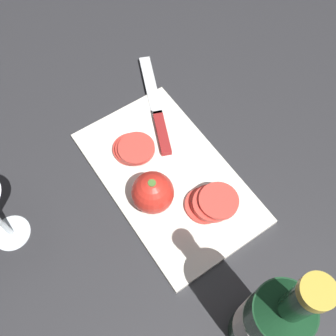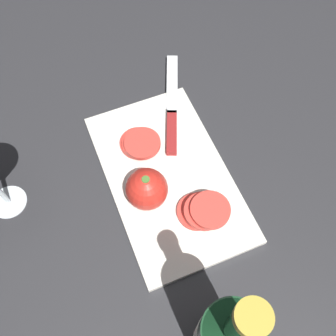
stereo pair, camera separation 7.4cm
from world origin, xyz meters
name	(u,v)px [view 1 (the left image)]	position (x,y,z in m)	size (l,w,h in m)	color
ground_plane	(175,166)	(0.00, 0.00, 0.00)	(3.00, 3.00, 0.00)	#28282B
cutting_board	(168,177)	(-0.01, 0.03, 0.01)	(0.38, 0.23, 0.01)	silver
wine_bottle	(268,321)	(-0.33, 0.07, 0.12)	(0.08, 0.08, 0.33)	#14381E
whole_tomato	(153,193)	(-0.04, 0.08, 0.05)	(0.08, 0.08, 0.08)	red
knife	(159,121)	(0.10, -0.03, 0.02)	(0.26, 0.13, 0.01)	silver
tomato_slice_stack_near	(134,149)	(0.07, 0.05, 0.03)	(0.09, 0.08, 0.03)	#D63D33
tomato_slice_stack_far	(211,203)	(-0.11, 0.00, 0.03)	(0.09, 0.09, 0.04)	#D63D33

